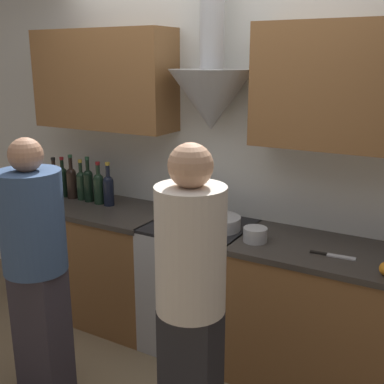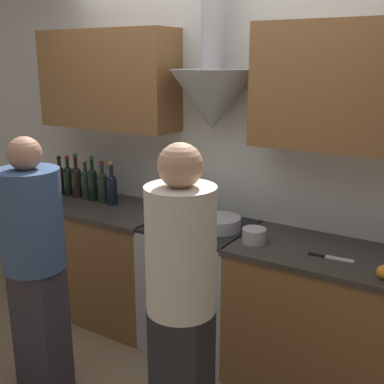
# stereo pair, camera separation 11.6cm
# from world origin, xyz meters

# --- Properties ---
(ground_plane) EXTENTS (12.00, 12.00, 0.00)m
(ground_plane) POSITION_xyz_m (0.00, 0.00, 0.00)
(ground_plane) COLOR #847051
(wall_back) EXTENTS (8.40, 0.55, 2.60)m
(wall_back) POSITION_xyz_m (-0.01, 0.62, 1.46)
(wall_back) COLOR silver
(wall_back) RESTS_ON ground_plane
(counter_left) EXTENTS (1.13, 0.62, 0.89)m
(counter_left) POSITION_xyz_m (-0.88, 0.35, 0.44)
(counter_left) COLOR brown
(counter_left) RESTS_ON ground_plane
(counter_right) EXTENTS (1.08, 0.62, 0.89)m
(counter_right) POSITION_xyz_m (0.85, 0.35, 0.44)
(counter_right) COLOR brown
(counter_right) RESTS_ON ground_plane
(stove_range) EXTENTS (0.65, 0.60, 0.89)m
(stove_range) POSITION_xyz_m (0.00, 0.35, 0.45)
(stove_range) COLOR #B7BABC
(stove_range) RESTS_ON ground_plane
(wine_bottle_0) EXTENTS (0.08, 0.08, 0.31)m
(wine_bottle_0) POSITION_xyz_m (-1.36, 0.40, 1.01)
(wine_bottle_0) COLOR black
(wine_bottle_0) RESTS_ON counter_left
(wine_bottle_1) EXTENTS (0.07, 0.07, 0.32)m
(wine_bottle_1) POSITION_xyz_m (-1.27, 0.40, 1.02)
(wine_bottle_1) COLOR black
(wine_bottle_1) RESTS_ON counter_left
(wine_bottle_2) EXTENTS (0.08, 0.08, 0.35)m
(wine_bottle_2) POSITION_xyz_m (-1.18, 0.40, 1.02)
(wine_bottle_2) COLOR black
(wine_bottle_2) RESTS_ON counter_left
(wine_bottle_3) EXTENTS (0.07, 0.07, 0.32)m
(wine_bottle_3) POSITION_xyz_m (-1.08, 0.41, 1.01)
(wine_bottle_3) COLOR black
(wine_bottle_3) RESTS_ON counter_left
(wine_bottle_4) EXTENTS (0.07, 0.07, 0.35)m
(wine_bottle_4) POSITION_xyz_m (-1.00, 0.40, 1.03)
(wine_bottle_4) COLOR black
(wine_bottle_4) RESTS_ON counter_left
(wine_bottle_5) EXTENTS (0.08, 0.08, 0.32)m
(wine_bottle_5) POSITION_xyz_m (-0.90, 0.40, 1.02)
(wine_bottle_5) COLOR black
(wine_bottle_5) RESTS_ON counter_left
(wine_bottle_6) EXTENTS (0.08, 0.08, 0.33)m
(wine_bottle_6) POSITION_xyz_m (-0.80, 0.40, 1.02)
(wine_bottle_6) COLOR black
(wine_bottle_6) RESTS_ON counter_left
(stock_pot) EXTENTS (0.23, 0.23, 0.17)m
(stock_pot) POSITION_xyz_m (-0.15, 0.39, 0.97)
(stock_pot) COLOR #B7BABC
(stock_pot) RESTS_ON stove_range
(mixing_bowl) EXTENTS (0.28, 0.28, 0.08)m
(mixing_bowl) POSITION_xyz_m (0.15, 0.34, 0.93)
(mixing_bowl) COLOR #B7BABC
(mixing_bowl) RESTS_ON stove_range
(orange_fruit) EXTENTS (0.07, 0.07, 0.07)m
(orange_fruit) POSITION_xyz_m (1.19, 0.14, 0.92)
(orange_fruit) COLOR orange
(orange_fruit) RESTS_ON counter_right
(saucepan) EXTENTS (0.14, 0.14, 0.09)m
(saucepan) POSITION_xyz_m (0.43, 0.25, 0.93)
(saucepan) COLOR #B7BABC
(saucepan) RESTS_ON counter_right
(chefs_knife) EXTENTS (0.25, 0.05, 0.01)m
(chefs_knife) POSITION_xyz_m (0.90, 0.26, 0.89)
(chefs_knife) COLOR silver
(chefs_knife) RESTS_ON counter_right
(person_foreground_left) EXTENTS (0.35, 0.35, 1.56)m
(person_foreground_left) POSITION_xyz_m (-0.53, -0.58, 0.85)
(person_foreground_left) COLOR #38333D
(person_foreground_left) RESTS_ON ground_plane
(person_foreground_right) EXTENTS (0.30, 0.30, 1.63)m
(person_foreground_right) POSITION_xyz_m (0.51, -0.66, 0.91)
(person_foreground_right) COLOR #28282D
(person_foreground_right) RESTS_ON ground_plane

